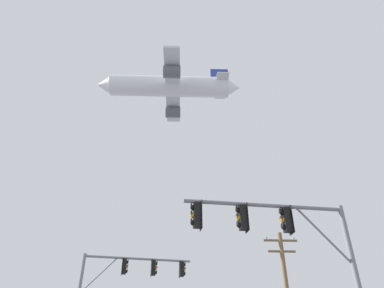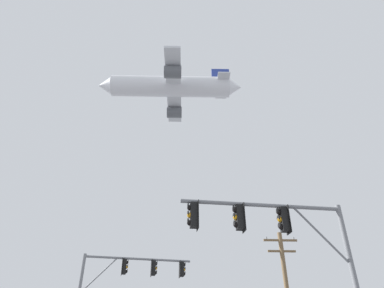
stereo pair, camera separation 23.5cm
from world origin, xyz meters
name	(u,v)px [view 1 (the left image)]	position (x,y,z in m)	size (l,w,h in m)	color
signal_pole_near	(286,240)	(3.77, 6.64, 4.92)	(6.24, 0.89, 6.35)	slate
signal_pole_far	(125,281)	(-3.26, 17.16, 5.21)	(6.76, 1.40, 6.71)	slate
airplane	(169,87)	(-1.64, 34.96, 36.21)	(22.07, 17.05, 6.04)	white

